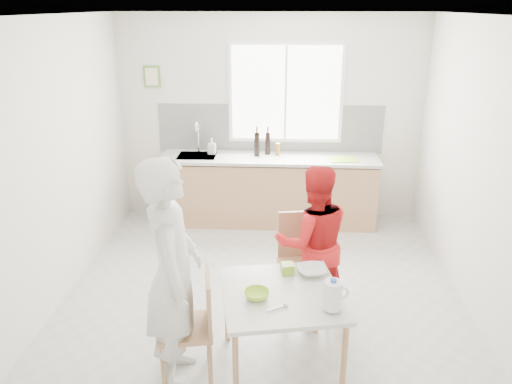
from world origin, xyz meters
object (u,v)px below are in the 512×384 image
(wine_bottle_b, at_px, (268,143))
(wine_bottle_a, at_px, (257,144))
(dining_table, at_px, (281,301))
(person_red, at_px, (313,243))
(person_white, at_px, (173,275))
(milk_jug, at_px, (333,295))
(bowl_green, at_px, (257,295))
(chair_left, at_px, (194,322))
(chair_far, at_px, (302,259))
(bowl_white, at_px, (312,271))

(wine_bottle_b, bearing_deg, wine_bottle_a, -147.97)
(dining_table, height_order, person_red, person_red)
(person_white, xyz_separation_m, wine_bottle_a, (0.45, 3.09, 0.17))
(dining_table, bearing_deg, milk_jug, -30.21)
(milk_jug, bearing_deg, bowl_green, 156.22)
(person_red, distance_m, milk_jug, 1.02)
(person_white, bearing_deg, wine_bottle_b, -21.27)
(milk_jug, bearing_deg, person_white, 166.17)
(person_red, bearing_deg, chair_left, 33.33)
(bowl_green, height_order, milk_jug, milk_jug)
(person_red, relative_size, bowl_green, 7.78)
(milk_jug, relative_size, wine_bottle_a, 0.75)
(chair_left, distance_m, chair_far, 1.32)
(bowl_green, bearing_deg, person_red, 61.97)
(wine_bottle_a, bearing_deg, milk_jug, -77.16)
(dining_table, relative_size, person_white, 0.58)
(bowl_green, xyz_separation_m, milk_jug, (0.56, -0.13, 0.10))
(dining_table, height_order, wine_bottle_b, wine_bottle_b)
(milk_jug, relative_size, wine_bottle_b, 0.80)
(dining_table, bearing_deg, chair_far, 77.69)
(bowl_white, bearing_deg, person_red, 86.10)
(person_red, height_order, bowl_white, person_red)
(chair_far, relative_size, person_white, 0.53)
(dining_table, distance_m, person_red, 0.85)
(chair_far, bearing_deg, bowl_white, -94.99)
(person_red, xyz_separation_m, bowl_white, (-0.03, -0.49, -0.01))
(chair_far, bearing_deg, dining_table, -113.04)
(chair_far, distance_m, person_red, 0.24)
(milk_jug, height_order, wine_bottle_b, wine_bottle_b)
(person_white, height_order, wine_bottle_b, person_white)
(person_white, relative_size, wine_bottle_a, 5.70)
(dining_table, bearing_deg, bowl_green, -155.23)
(wine_bottle_a, height_order, wine_bottle_b, wine_bottle_a)
(dining_table, distance_m, bowl_green, 0.23)
(dining_table, xyz_separation_m, bowl_white, (0.25, 0.30, 0.10))
(bowl_white, distance_m, wine_bottle_b, 2.79)
(chair_left, relative_size, wine_bottle_b, 2.97)
(dining_table, distance_m, milk_jug, 0.47)
(bowl_green, bearing_deg, milk_jug, -13.04)
(person_red, height_order, bowl_green, person_red)
(bowl_green, xyz_separation_m, wine_bottle_b, (-0.02, 3.11, 0.34))
(wine_bottle_b, bearing_deg, person_red, -77.57)
(chair_left, bearing_deg, wine_bottle_a, 163.29)
(chair_far, relative_size, milk_jug, 4.02)
(person_white, distance_m, wine_bottle_b, 3.24)
(dining_table, xyz_separation_m, wine_bottle_b, (-0.21, 3.03, 0.44))
(dining_table, xyz_separation_m, wine_bottle_a, (-0.35, 2.94, 0.45))
(person_white, bearing_deg, milk_jug, -103.83)
(person_red, relative_size, wine_bottle_a, 4.63)
(dining_table, bearing_deg, wine_bottle_b, 93.98)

